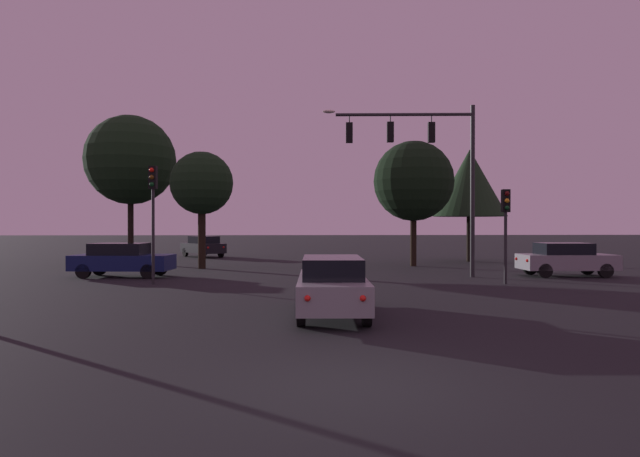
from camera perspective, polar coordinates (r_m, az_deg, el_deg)
The scene contains 12 objects.
ground_plane at distance 32.15m, azimuth -0.96°, elevation -3.76°, with size 168.00×168.00×0.00m, color black.
traffic_signal_mast_arm at distance 24.29m, azimuth 11.42°, elevation 7.86°, with size 6.79×0.66×7.68m.
traffic_light_corner_left at distance 22.04m, azimuth 19.43°, elevation 1.23°, with size 0.30×0.35×3.74m.
traffic_light_corner_right at distance 21.75m, azimuth -17.61°, elevation 2.85°, with size 0.32×0.36×4.65m.
car_nearside_lane at distance 13.73m, azimuth 1.31°, elevation -6.10°, with size 1.88×4.67×1.52m.
car_crossing_left at distance 25.27m, azimuth -20.60°, elevation -3.13°, with size 4.50×2.08×1.52m.
car_crossing_right at distance 26.44m, azimuth 25.03°, elevation -2.99°, with size 4.21×1.86×1.52m.
car_far_lane at distance 39.02m, azimuth -12.51°, elevation -1.87°, with size 3.73×4.21×1.52m.
tree_behind_sign at distance 34.84m, azimuth 15.87°, elevation 4.74°, with size 4.59×4.59×7.12m.
tree_left_far at distance 34.24m, azimuth -19.79°, elevation 6.95°, with size 5.40×5.40×8.97m.
tree_center_horizon at distance 30.33m, azimuth 10.06°, elevation 5.04°, with size 4.52×4.52×7.07m.
tree_right_cluster at distance 28.89m, azimuth -12.66°, elevation 4.74°, with size 3.35×3.35×6.24m.
Camera 1 is at (-0.86, -7.55, 2.36)m, focal length 29.63 mm.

